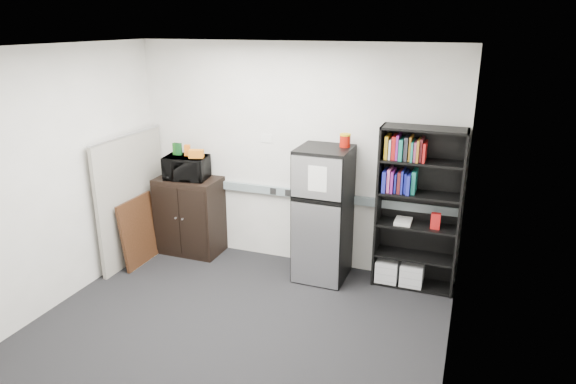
% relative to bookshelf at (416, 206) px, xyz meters
% --- Properties ---
extents(floor, '(4.00, 4.00, 0.00)m').
position_rel_bookshelf_xyz_m(floor, '(-1.51, -1.57, -0.97)').
color(floor, black).
rests_on(floor, ground).
extents(wall_back, '(4.00, 0.02, 2.70)m').
position_rel_bookshelf_xyz_m(wall_back, '(-1.51, 0.18, 0.38)').
color(wall_back, silver).
rests_on(wall_back, floor).
extents(wall_right, '(0.02, 3.50, 2.70)m').
position_rel_bookshelf_xyz_m(wall_right, '(0.49, -1.57, 0.38)').
color(wall_right, silver).
rests_on(wall_right, floor).
extents(wall_left, '(0.02, 3.50, 2.70)m').
position_rel_bookshelf_xyz_m(wall_left, '(-3.51, -1.57, 0.38)').
color(wall_left, silver).
rests_on(wall_left, floor).
extents(ceiling, '(4.00, 3.50, 0.02)m').
position_rel_bookshelf_xyz_m(ceiling, '(-1.51, -1.57, 1.73)').
color(ceiling, white).
rests_on(ceiling, wall_back).
extents(electrical_raceway, '(3.92, 0.05, 0.10)m').
position_rel_bookshelf_xyz_m(electrical_raceway, '(-1.51, 0.15, -0.07)').
color(electrical_raceway, gray).
rests_on(electrical_raceway, wall_back).
extents(wall_note, '(0.14, 0.00, 0.10)m').
position_rel_bookshelf_xyz_m(wall_note, '(-1.86, 0.18, 0.58)').
color(wall_note, white).
rests_on(wall_note, wall_back).
extents(bookshelf, '(0.90, 0.34, 1.85)m').
position_rel_bookshelf_xyz_m(bookshelf, '(0.00, 0.00, 0.00)').
color(bookshelf, black).
rests_on(bookshelf, floor).
extents(cubicle_partition, '(0.06, 1.30, 1.62)m').
position_rel_bookshelf_xyz_m(cubicle_partition, '(-3.41, -0.49, -0.16)').
color(cubicle_partition, gray).
rests_on(cubicle_partition, floor).
extents(cabinet, '(0.81, 0.53, 1.01)m').
position_rel_bookshelf_xyz_m(cabinet, '(-2.85, -0.07, -0.47)').
color(cabinet, black).
rests_on(cabinet, floor).
extents(microwave, '(0.58, 0.43, 0.29)m').
position_rel_bookshelf_xyz_m(microwave, '(-2.85, -0.08, 0.18)').
color(microwave, black).
rests_on(microwave, cabinet).
extents(snack_box_a, '(0.07, 0.05, 0.15)m').
position_rel_bookshelf_xyz_m(snack_box_a, '(-3.01, -0.05, 0.40)').
color(snack_box_a, '#185418').
rests_on(snack_box_a, microwave).
extents(snack_box_b, '(0.08, 0.07, 0.15)m').
position_rel_bookshelf_xyz_m(snack_box_b, '(-2.97, -0.05, 0.40)').
color(snack_box_b, '#0D3D16').
rests_on(snack_box_b, microwave).
extents(snack_box_c, '(0.08, 0.07, 0.14)m').
position_rel_bookshelf_xyz_m(snack_box_c, '(-2.84, -0.05, 0.40)').
color(snack_box_c, orange).
rests_on(snack_box_c, microwave).
extents(snack_bag, '(0.20, 0.15, 0.10)m').
position_rel_bookshelf_xyz_m(snack_bag, '(-2.69, -0.10, 0.38)').
color(snack_bag, orange).
rests_on(snack_bag, microwave).
extents(refrigerator, '(0.60, 0.63, 1.57)m').
position_rel_bookshelf_xyz_m(refrigerator, '(-1.03, -0.15, -0.19)').
color(refrigerator, black).
rests_on(refrigerator, floor).
extents(coffee_can, '(0.12, 0.12, 0.17)m').
position_rel_bookshelf_xyz_m(coffee_can, '(-0.83, -0.02, 0.69)').
color(coffee_can, '#A01107').
rests_on(coffee_can, refrigerator).
extents(framed_poster, '(0.12, 0.66, 0.85)m').
position_rel_bookshelf_xyz_m(framed_poster, '(-3.28, -0.59, -0.55)').
color(framed_poster, '#301C0D').
rests_on(framed_poster, floor).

